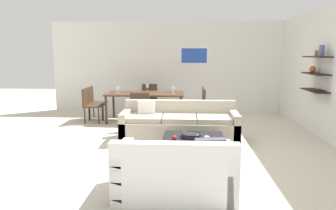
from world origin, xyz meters
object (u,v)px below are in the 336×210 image
(dining_chair_head, at_px, (149,97))
(wine_glass_right_far, at_px, (173,88))
(wine_glass_left_near, at_px, (117,89))
(sofa_beige, at_px, (179,126))
(apple_on_coffee_table, at_px, (174,138))
(dining_chair_right_far, at_px, (199,101))
(wine_glass_left_far, at_px, (118,88))
(wine_glass_right_near, at_px, (173,89))
(wine_glass_head, at_px, (147,86))
(dining_chair_left_far, at_px, (95,100))
(candle_jar, at_px, (207,138))
(dining_chair_left_near, at_px, (90,103))
(loveseat_white, at_px, (176,172))
(dining_table, at_px, (145,95))
(dining_chair_foot, at_px, (141,108))
(decorative_bowl, at_px, (191,135))
(dining_chair_right_near, at_px, (200,104))
(coffee_table, at_px, (193,149))

(dining_chair_head, distance_m, wine_glass_right_far, 1.11)
(wine_glass_right_far, bearing_deg, wine_glass_left_near, -170.88)
(sofa_beige, bearing_deg, dining_chair_head, 109.52)
(apple_on_coffee_table, relative_size, dining_chair_right_far, 0.09)
(wine_glass_left_far, height_order, wine_glass_right_near, wine_glass_right_near)
(dining_chair_right_far, bearing_deg, wine_glass_right_near, -154.24)
(wine_glass_head, bearing_deg, sofa_beige, -66.63)
(dining_chair_left_far, height_order, wine_glass_head, wine_glass_head)
(wine_glass_right_far, bearing_deg, wine_glass_right_near, -90.00)
(wine_glass_head, bearing_deg, wine_glass_left_near, -144.00)
(sofa_beige, distance_m, wine_glass_right_far, 1.93)
(candle_jar, height_order, dining_chair_right_far, dining_chair_right_far)
(dining_chair_head, bearing_deg, dining_chair_left_near, -142.24)
(loveseat_white, relative_size, dining_chair_left_near, 1.69)
(wine_glass_right_far, bearing_deg, dining_chair_right_far, 7.97)
(dining_table, relative_size, dining_chair_foot, 2.27)
(decorative_bowl, height_order, wine_glass_right_far, wine_glass_right_far)
(dining_chair_head, distance_m, wine_glass_head, 0.60)
(dining_chair_right_near, relative_size, wine_glass_right_near, 4.89)
(loveseat_white, height_order, decorative_bowl, loveseat_white)
(sofa_beige, relative_size, coffee_table, 2.30)
(decorative_bowl, relative_size, candle_jar, 4.04)
(dining_chair_left_far, bearing_deg, decorative_bowl, -50.66)
(dining_chair_foot, xyz_separation_m, wine_glass_right_far, (0.73, 0.99, 0.35))
(dining_table, distance_m, dining_chair_left_far, 1.43)
(apple_on_coffee_table, height_order, wine_glass_right_near, wine_glass_right_near)
(decorative_bowl, bearing_deg, dining_chair_foot, 119.52)
(coffee_table, bearing_deg, wine_glass_right_near, 99.25)
(candle_jar, relative_size, dining_chair_left_far, 0.09)
(coffee_table, bearing_deg, wine_glass_head, 109.44)
(dining_chair_foot, height_order, wine_glass_right_far, wine_glass_right_far)
(dining_chair_left_far, bearing_deg, dining_chair_head, 25.32)
(wine_glass_head, bearing_deg, dining_chair_right_near, -23.88)
(wine_glass_right_near, bearing_deg, dining_chair_right_far, 25.76)
(dining_chair_head, xyz_separation_m, wine_glass_right_far, (0.73, -0.76, 0.35))
(dining_chair_left_near, bearing_deg, wine_glass_right_far, 8.76)
(dining_table, bearing_deg, dining_chair_right_far, 8.57)
(dining_chair_left_near, height_order, wine_glass_right_far, wine_glass_right_far)
(dining_chair_left_far, distance_m, wine_glass_right_near, 2.19)
(sofa_beige, height_order, candle_jar, sofa_beige)
(loveseat_white, bearing_deg, dining_table, 102.38)
(sofa_beige, bearing_deg, wine_glass_right_near, 96.93)
(sofa_beige, xyz_separation_m, wine_glass_right_far, (-0.20, 1.84, 0.57))
(loveseat_white, bearing_deg, dining_chair_right_far, 83.92)
(sofa_beige, distance_m, dining_chair_left_near, 2.78)
(candle_jar, bearing_deg, dining_chair_head, 109.66)
(loveseat_white, relative_size, dining_table, 0.74)
(sofa_beige, bearing_deg, wine_glass_right_far, 96.06)
(dining_chair_head, bearing_deg, wine_glass_head, -90.00)
(apple_on_coffee_table, relative_size, dining_chair_left_far, 0.09)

